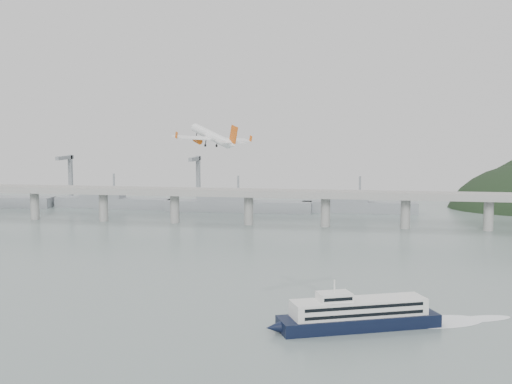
# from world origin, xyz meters

# --- Properties ---
(ground) EXTENTS (900.00, 900.00, 0.00)m
(ground) POSITION_xyz_m (0.00, 0.00, 0.00)
(ground) COLOR slate
(ground) RESTS_ON ground
(bridge) EXTENTS (800.00, 22.00, 23.90)m
(bridge) POSITION_xyz_m (-1.15, 200.00, 17.65)
(bridge) COLOR gray
(bridge) RESTS_ON ground
(distant_fleet) EXTENTS (453.00, 60.90, 40.00)m
(distant_fleet) POSITION_xyz_m (-155.36, 265.08, 6.22)
(distant_fleet) COLOR gray
(distant_fleet) RESTS_ON ground
(ferry) EXTENTS (81.07, 41.20, 16.20)m
(ferry) POSITION_xyz_m (46.12, -18.06, 4.39)
(ferry) COLOR black
(ferry) RESTS_ON ground
(airliner) EXTENTS (33.09, 34.82, 12.76)m
(airliner) POSITION_xyz_m (-21.69, 65.06, 59.72)
(airliner) COLOR white
(airliner) RESTS_ON ground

